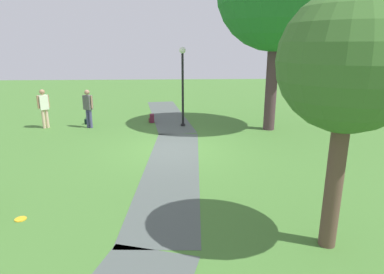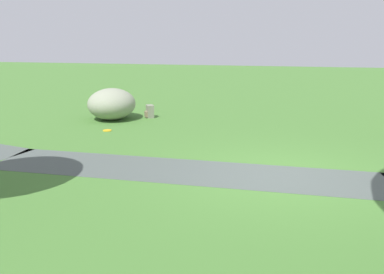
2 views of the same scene
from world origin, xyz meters
TOP-DOWN VIEW (x-y plane):
  - ground_plane at (0.00, 0.00)m, footprint 48.00×48.00m
  - footpath_segment_near at (-6.04, -0.35)m, footprint 8.14×2.68m
  - footpath_segment_mid at (1.92, -0.05)m, footprint 8.08×2.08m
  - young_tree_near_path at (5.88, 2.87)m, footprint 2.30×2.30m
  - lamp_post at (-3.47, 0.42)m, footprint 0.28×0.28m
  - woman_with_handbag at (-3.33, -3.74)m, footprint 0.38×0.47m
  - man_near_boulder at (-3.38, -5.66)m, footprint 0.42×0.43m
  - handbag_on_grass at (-3.97, -3.97)m, footprint 0.34×0.34m
  - spare_backpack_on_lawn at (-4.22, -1.05)m, footprint 0.30×0.28m
  - frisbee_on_grass at (4.68, -3.23)m, footprint 0.24×0.24m

SIDE VIEW (x-z plane):
  - ground_plane at x=0.00m, z-range 0.00..0.00m
  - footpath_segment_near at x=-6.04m, z-range 0.00..0.01m
  - footpath_segment_mid at x=1.92m, z-range 0.00..0.01m
  - frisbee_on_grass at x=4.68m, z-range 0.00..0.02m
  - handbag_on_grass at x=-3.97m, z-range -0.01..0.29m
  - spare_backpack_on_lawn at x=-4.22m, z-range -0.01..0.39m
  - woman_with_handbag at x=-3.33m, z-range 0.14..1.83m
  - man_near_boulder at x=-3.38m, z-range 0.14..1.85m
  - lamp_post at x=-3.47m, z-range 0.41..3.89m
  - young_tree_near_path at x=5.88m, z-range 1.05..5.52m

